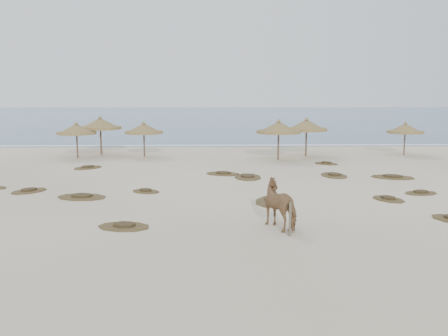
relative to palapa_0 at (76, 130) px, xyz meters
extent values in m
plane|color=beige|center=(10.59, -18.03, -2.10)|extent=(160.00, 160.00, 0.00)
cube|color=#2A5180|center=(10.59, 56.97, -2.10)|extent=(200.00, 100.00, 0.01)
cube|color=white|center=(10.59, 7.97, -2.10)|extent=(70.00, 0.60, 0.01)
cylinder|color=brown|center=(0.00, 0.00, -1.09)|extent=(0.12, 0.12, 2.03)
cylinder|color=olive|center=(0.00, 0.00, -0.25)|extent=(3.03, 3.03, 0.17)
cone|color=olive|center=(0.00, 0.00, 0.07)|extent=(2.93, 2.93, 0.72)
cone|color=olive|center=(0.00, 0.00, 0.50)|extent=(0.35, 0.35, 0.21)
cylinder|color=brown|center=(1.36, 1.87, -0.96)|extent=(0.13, 0.13, 2.29)
cylinder|color=olive|center=(1.36, 1.87, -0.01)|extent=(3.83, 3.83, 0.20)
cone|color=olive|center=(1.36, 1.87, 0.35)|extent=(3.70, 3.70, 0.82)
cone|color=olive|center=(1.36, 1.87, 0.84)|extent=(0.39, 0.39, 0.24)
cylinder|color=brown|center=(4.91, 0.45, -1.09)|extent=(0.12, 0.12, 2.03)
cylinder|color=olive|center=(4.91, 0.45, -0.25)|extent=(3.40, 3.40, 0.17)
cone|color=olive|center=(4.91, 0.45, 0.07)|extent=(3.29, 3.29, 0.72)
cone|color=olive|center=(4.91, 0.45, 0.50)|extent=(0.35, 0.35, 0.21)
cylinder|color=brown|center=(14.80, -1.57, -0.99)|extent=(0.13, 0.13, 2.22)
cylinder|color=olive|center=(14.80, -1.57, -0.07)|extent=(4.08, 4.08, 0.19)
cone|color=olive|center=(14.80, -1.57, 0.28)|extent=(3.95, 3.95, 0.79)
cone|color=olive|center=(14.80, -1.57, 0.75)|extent=(0.38, 0.38, 0.23)
cylinder|color=brown|center=(17.20, 0.49, -0.99)|extent=(0.13, 0.13, 2.23)
cylinder|color=olive|center=(17.20, 0.49, -0.06)|extent=(3.78, 3.78, 0.19)
cone|color=olive|center=(17.20, 0.49, 0.29)|extent=(3.66, 3.66, 0.80)
cone|color=olive|center=(17.20, 0.49, 0.77)|extent=(0.38, 0.38, 0.23)
cylinder|color=brown|center=(24.95, 0.91, -1.13)|extent=(0.11, 0.11, 1.96)
cylinder|color=olive|center=(24.95, 0.91, -0.32)|extent=(3.28, 3.28, 0.17)
cone|color=olive|center=(24.95, 0.91, -0.01)|extent=(3.17, 3.17, 0.70)
cone|color=olive|center=(24.95, 0.91, 0.41)|extent=(0.34, 0.34, 0.20)
imported|color=#9B7446|center=(12.54, -19.40, -1.22)|extent=(1.84, 2.29, 1.77)
cylinder|color=#5F5847|center=(12.66, -20.48, -1.51)|extent=(0.11, 0.11, 1.19)
camera|label=1|loc=(9.92, -37.13, 2.92)|focal=40.00mm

